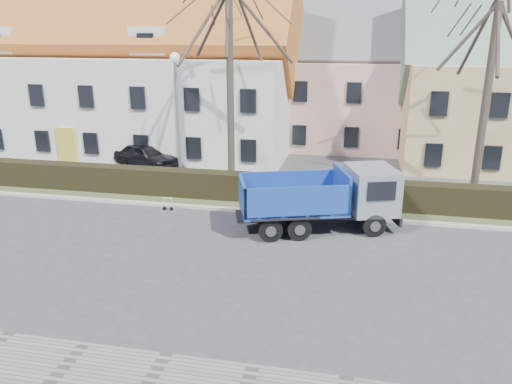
% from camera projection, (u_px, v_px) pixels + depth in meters
% --- Properties ---
extents(ground, '(120.00, 120.00, 0.00)m').
position_uv_depth(ground, '(228.00, 255.00, 18.12)').
color(ground, '#3C3C3F').
extents(curb_far, '(80.00, 0.30, 0.12)m').
position_uv_depth(curb_far, '(254.00, 211.00, 22.38)').
color(curb_far, '#B0AC9F').
rests_on(curb_far, ground).
extents(grass_strip, '(80.00, 3.00, 0.10)m').
position_uv_depth(grass_strip, '(260.00, 200.00, 23.88)').
color(grass_strip, '#454C2B').
rests_on(grass_strip, ground).
extents(hedge, '(60.00, 0.90, 1.30)m').
position_uv_depth(hedge, '(260.00, 189.00, 23.51)').
color(hedge, black).
rests_on(hedge, ground).
extents(building_white, '(26.80, 10.80, 9.50)m').
position_uv_depth(building_white, '(102.00, 77.00, 34.04)').
color(building_white, silver).
rests_on(building_white, ground).
extents(building_pink, '(10.80, 8.80, 8.00)m').
position_uv_depth(building_pink, '(355.00, 88.00, 34.76)').
color(building_pink, '#D9A799').
rests_on(building_pink, ground).
extents(tree_1, '(9.20, 9.20, 12.65)m').
position_uv_depth(tree_1, '(230.00, 62.00, 24.47)').
color(tree_1, '#382E26').
rests_on(tree_1, ground).
extents(tree_2, '(8.00, 8.00, 11.00)m').
position_uv_depth(tree_2, '(488.00, 84.00, 22.44)').
color(tree_2, '#382E26').
rests_on(tree_2, ground).
extents(dump_truck, '(7.01, 4.41, 2.63)m').
position_uv_depth(dump_truck, '(313.00, 199.00, 20.06)').
color(dump_truck, navy).
rests_on(dump_truck, ground).
extents(streetlight, '(0.54, 0.54, 6.90)m').
position_uv_depth(streetlight, '(178.00, 123.00, 24.39)').
color(streetlight, gray).
rests_on(streetlight, ground).
extents(cart_frame, '(0.78, 0.46, 0.70)m').
position_uv_depth(cart_frame, '(163.00, 203.00, 22.57)').
color(cart_frame, silver).
rests_on(cart_frame, ground).
extents(parked_car_a, '(4.56, 3.17, 1.44)m').
position_uv_depth(parked_car_a, '(146.00, 156.00, 29.57)').
color(parked_car_a, black).
rests_on(parked_car_a, ground).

